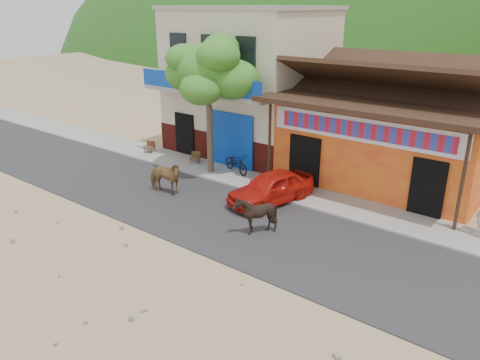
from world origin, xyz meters
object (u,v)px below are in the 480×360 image
object	(u,v)px
scooter	(236,163)
tree	(209,106)
cow_dark	(255,215)
red_car	(271,187)
cow_tan	(165,177)
cafe_chair_left	(149,143)
cafe_chair_right	(195,153)

from	to	relation	value
scooter	tree	bearing A→B (deg)	137.53
cow_dark	red_car	world-z (taller)	cow_dark
tree	scooter	xyz separation A→B (m)	(1.04, 0.57, -2.55)
cow_tan	cow_dark	size ratio (longest dim) A/B	1.20
tree	cafe_chair_left	xyz separation A→B (m)	(-4.40, 0.25, -2.50)
cow_tan	scooter	world-z (taller)	cow_tan
tree	cow_dark	distance (m)	6.74
tree	scooter	world-z (taller)	tree
cafe_chair_left	tree	bearing A→B (deg)	-24.87
cow_dark	scooter	bearing A→B (deg)	-147.95
cow_tan	cafe_chair_right	xyz separation A→B (m)	(-1.59, 3.46, -0.13)
cafe_chair_right	scooter	bearing A→B (deg)	-24.55
cow_dark	cafe_chair_right	xyz separation A→B (m)	(-6.56, 4.08, -0.12)
cow_tan	red_car	xyz separation A→B (m)	(3.92, 1.85, -0.06)
cafe_chair_right	red_car	bearing A→B (deg)	-43.34
tree	scooter	bearing A→B (deg)	28.63
tree	cow_tan	size ratio (longest dim) A/B	3.72
tree	red_car	size ratio (longest dim) A/B	1.65
tree	scooter	distance (m)	2.81
cow_dark	cafe_chair_right	bearing A→B (deg)	-134.36
cow_tan	cafe_chair_right	world-z (taller)	cow_tan
tree	cow_dark	bearing A→B (deg)	-35.04
scooter	cafe_chair_left	distance (m)	5.45
cafe_chair_left	cafe_chair_right	bearing A→B (deg)	-17.53
cow_dark	scooter	size ratio (longest dim) A/B	0.78
scooter	cafe_chair_right	distance (m)	2.44
cafe_chair_left	cow_dark	bearing A→B (deg)	-43.63
scooter	cafe_chair_left	xyz separation A→B (m)	(-5.44, -0.32, 0.05)
red_car	cafe_chair_left	bearing A→B (deg)	-175.03
tree	cafe_chair_left	bearing A→B (deg)	176.72
red_car	tree	bearing A→B (deg)	178.68
red_car	cafe_chair_right	size ratio (longest dim) A/B	3.83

